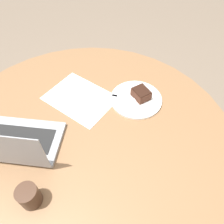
% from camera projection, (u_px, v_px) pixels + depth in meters
% --- Properties ---
extents(ground_plane, '(12.00, 12.00, 0.00)m').
position_uv_depth(ground_plane, '(95.00, 195.00, 1.53)').
color(ground_plane, '#6B5B4C').
extents(dining_table, '(1.35, 1.35, 0.75)m').
position_uv_depth(dining_table, '(87.00, 151.00, 1.05)').
color(dining_table, brown).
rests_on(dining_table, ground_plane).
extents(paper_document, '(0.38, 0.31, 0.00)m').
position_uv_depth(paper_document, '(80.00, 98.00, 1.11)').
color(paper_document, white).
rests_on(paper_document, dining_table).
extents(plate, '(0.26, 0.26, 0.01)m').
position_uv_depth(plate, '(136.00, 99.00, 1.10)').
color(plate, white).
rests_on(plate, dining_table).
extents(cake_slice, '(0.11, 0.11, 0.05)m').
position_uv_depth(cake_slice, '(141.00, 94.00, 1.08)').
color(cake_slice, '#472619').
rests_on(cake_slice, plate).
extents(fork, '(0.17, 0.04, 0.00)m').
position_uv_depth(fork, '(125.00, 98.00, 1.09)').
color(fork, silver).
rests_on(fork, plate).
extents(coffee_glass, '(0.07, 0.07, 0.09)m').
position_uv_depth(coffee_glass, '(29.00, 196.00, 0.75)').
color(coffee_glass, '#3D2619').
rests_on(coffee_glass, dining_table).
extents(laptop, '(0.39, 0.31, 0.22)m').
position_uv_depth(laptop, '(16.00, 142.00, 0.90)').
color(laptop, gray).
rests_on(laptop, dining_table).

